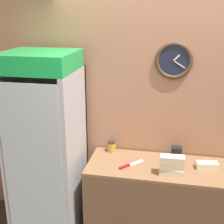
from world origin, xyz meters
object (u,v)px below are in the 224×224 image
(sandwich_stack_bottom, at_px, (171,172))
(sandwich_stack_top, at_px, (172,159))
(beverage_cooler, at_px, (48,139))
(sandwich_flat_left, at_px, (207,165))
(sandwich_stack_middle, at_px, (172,165))
(chefs_knife, at_px, (128,165))
(napkin_dispenser, at_px, (176,153))
(condiment_jar, at_px, (112,147))

(sandwich_stack_bottom, relative_size, sandwich_stack_top, 1.00)
(beverage_cooler, distance_m, sandwich_flat_left, 1.65)
(sandwich_stack_middle, relative_size, chefs_knife, 0.89)
(sandwich_stack_middle, relative_size, sandwich_flat_left, 1.04)
(chefs_knife, distance_m, napkin_dispenser, 0.55)
(chefs_knife, bearing_deg, napkin_dispenser, 30.82)
(sandwich_flat_left, bearing_deg, napkin_dispenser, 150.26)
(sandwich_stack_top, relative_size, napkin_dispenser, 1.93)
(chefs_knife, bearing_deg, condiment_jar, 127.50)
(beverage_cooler, height_order, napkin_dispenser, beverage_cooler)
(sandwich_flat_left, height_order, chefs_knife, sandwich_flat_left)
(napkin_dispenser, bearing_deg, condiment_jar, 178.39)
(sandwich_flat_left, distance_m, condiment_jar, 1.02)
(chefs_knife, bearing_deg, sandwich_stack_bottom, -11.38)
(sandwich_stack_middle, xyz_separation_m, napkin_dispenser, (0.04, 0.37, -0.04))
(sandwich_stack_bottom, bearing_deg, sandwich_flat_left, 29.54)
(beverage_cooler, xyz_separation_m, chefs_knife, (0.87, -0.07, -0.19))
(sandwich_stack_bottom, xyz_separation_m, chefs_knife, (-0.43, 0.09, -0.02))
(sandwich_flat_left, bearing_deg, sandwich_stack_bottom, -150.46)
(condiment_jar, bearing_deg, sandwich_stack_middle, -30.41)
(sandwich_stack_middle, xyz_separation_m, chefs_knife, (-0.43, 0.09, -0.09))
(beverage_cooler, distance_m, chefs_knife, 0.89)
(sandwich_stack_bottom, height_order, sandwich_stack_middle, sandwich_stack_middle)
(beverage_cooler, distance_m, napkin_dispenser, 1.37)
(sandwich_stack_top, bearing_deg, beverage_cooler, 173.35)
(sandwich_stack_middle, bearing_deg, sandwich_stack_top, 180.00)
(sandwich_stack_bottom, xyz_separation_m, sandwich_stack_middle, (0.00, 0.00, 0.06))
(sandwich_stack_middle, distance_m, sandwich_stack_top, 0.06)
(sandwich_stack_middle, bearing_deg, condiment_jar, 149.59)
(sandwich_stack_top, bearing_deg, condiment_jar, 149.59)
(sandwich_stack_middle, bearing_deg, sandwich_flat_left, 29.54)
(beverage_cooler, height_order, sandwich_stack_bottom, beverage_cooler)
(beverage_cooler, bearing_deg, chefs_knife, -4.28)
(sandwich_stack_bottom, distance_m, sandwich_stack_middle, 0.06)
(sandwich_stack_bottom, relative_size, condiment_jar, 2.03)
(sandwich_stack_bottom, bearing_deg, napkin_dispenser, 83.40)
(beverage_cooler, relative_size, sandwich_stack_bottom, 8.76)
(sandwich_stack_bottom, bearing_deg, chefs_knife, 168.62)
(sandwich_flat_left, height_order, condiment_jar, condiment_jar)
(sandwich_stack_top, distance_m, condiment_jar, 0.77)
(sandwich_stack_middle, height_order, condiment_jar, sandwich_stack_middle)
(sandwich_stack_top, relative_size, chefs_knife, 0.89)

